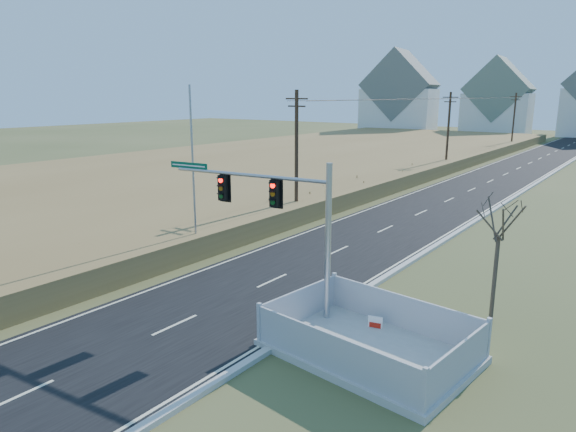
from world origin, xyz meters
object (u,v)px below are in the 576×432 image
object	(u,v)px
open_sign	(375,325)
flagpole	(194,191)
traffic_signal_mast	(286,219)
bare_tree	(501,217)
fence_enclosure	(369,347)

from	to	relation	value
open_sign	flagpole	xyz separation A→B (m)	(-12.22, 2.62, 3.30)
traffic_signal_mast	open_sign	size ratio (longest dim) A/B	11.66
traffic_signal_mast	bare_tree	world-z (taller)	traffic_signal_mast
open_sign	bare_tree	world-z (taller)	bare_tree
flagpole	traffic_signal_mast	bearing A→B (deg)	-20.19
fence_enclosure	flagpole	size ratio (longest dim) A/B	0.77
traffic_signal_mast	fence_enclosure	xyz separation A→B (m)	(4.31, -1.03, -3.64)
flagpole	bare_tree	world-z (taller)	flagpole
flagpole	bare_tree	size ratio (longest dim) A/B	1.75
fence_enclosure	traffic_signal_mast	bearing A→B (deg)	172.85
open_sign	flagpole	distance (m)	12.92
flagpole	bare_tree	xyz separation A→B (m)	(15.37, 1.01, 0.57)
traffic_signal_mast	bare_tree	bearing A→B (deg)	24.18
traffic_signal_mast	flagpole	xyz separation A→B (m)	(-8.47, 3.11, -0.27)
fence_enclosure	bare_tree	distance (m)	6.98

